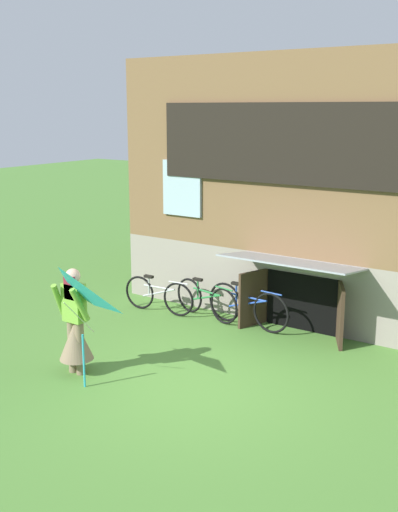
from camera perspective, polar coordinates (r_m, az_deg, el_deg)
The scene contains 7 objects.
ground_plane at distance 9.36m, azimuth -0.11°, elevation -11.70°, with size 60.00×60.00×0.00m, color #4C7F33.
log_house at distance 13.38m, azimuth 13.05°, elevation 6.69°, with size 7.58×5.93×4.95m.
person at distance 9.65m, azimuth -11.34°, elevation -6.68°, with size 0.61×0.53×1.66m.
kite at distance 8.89m, azimuth -12.73°, elevation -3.77°, with size 1.12×1.02×1.76m.
bicycle_blue at distance 11.55m, azimuth 4.47°, elevation -4.65°, with size 1.79×0.21×0.81m.
bicycle_green at distance 12.01m, azimuth 0.66°, elevation -4.05°, with size 1.62×0.39×0.75m.
bicycle_silver at distance 12.35m, azimuth -3.75°, elevation -3.61°, with size 1.61×0.15×0.73m.
Camera 1 is at (4.75, -7.01, 3.99)m, focal length 43.41 mm.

